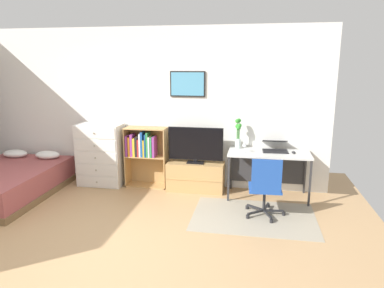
# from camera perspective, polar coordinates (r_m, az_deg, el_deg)

# --- Properties ---
(ground_plane) EXTENTS (7.20, 7.20, 0.00)m
(ground_plane) POSITION_cam_1_polar(r_m,az_deg,el_deg) (4.42, -16.31, -15.95)
(ground_plane) COLOR tan
(wall_back_with_posters) EXTENTS (6.12, 0.09, 2.70)m
(wall_back_with_posters) POSITION_cam_1_polar(r_m,az_deg,el_deg) (6.19, -7.04, 5.86)
(wall_back_with_posters) COLOR silver
(wall_back_with_posters) RESTS_ON ground_plane
(area_rug) EXTENTS (1.70, 1.20, 0.01)m
(area_rug) POSITION_cam_1_polar(r_m,az_deg,el_deg) (5.12, 9.93, -11.44)
(area_rug) COLOR #9E937F
(area_rug) RESTS_ON ground_plane
(bed) EXTENTS (1.49, 2.07, 0.57)m
(bed) POSITION_cam_1_polar(r_m,az_deg,el_deg) (6.47, -27.82, -5.46)
(bed) COLOR brown
(bed) RESTS_ON ground_plane
(dresser) EXTENTS (0.77, 0.46, 1.08)m
(dresser) POSITION_cam_1_polar(r_m,az_deg,el_deg) (6.37, -14.50, -1.69)
(dresser) COLOR white
(dresser) RESTS_ON ground_plane
(bookshelf) EXTENTS (0.71, 0.30, 1.04)m
(bookshelf) POSITION_cam_1_polar(r_m,az_deg,el_deg) (6.13, -7.73, -1.14)
(bookshelf) COLOR tan
(bookshelf) RESTS_ON ground_plane
(tv_stand) EXTENTS (0.95, 0.41, 0.48)m
(tv_stand) POSITION_cam_1_polar(r_m,az_deg,el_deg) (5.98, 0.60, -5.24)
(tv_stand) COLOR tan
(tv_stand) RESTS_ON ground_plane
(television) EXTENTS (0.91, 0.16, 0.60)m
(television) POSITION_cam_1_polar(r_m,az_deg,el_deg) (5.81, 0.58, -0.21)
(television) COLOR black
(television) RESTS_ON tv_stand
(desk) EXTENTS (1.27, 0.63, 0.74)m
(desk) POSITION_cam_1_polar(r_m,az_deg,el_deg) (5.77, 12.24, -2.36)
(desk) COLOR silver
(desk) RESTS_ON ground_plane
(office_chair) EXTENTS (0.56, 0.58, 0.86)m
(office_chair) POSITION_cam_1_polar(r_m,az_deg,el_deg) (4.97, 11.76, -6.65)
(office_chair) COLOR #232326
(office_chair) RESTS_ON ground_plane
(laptop) EXTENTS (0.41, 0.44, 0.17)m
(laptop) POSITION_cam_1_polar(r_m,az_deg,el_deg) (5.78, 13.24, -0.38)
(laptop) COLOR black
(laptop) RESTS_ON desk
(computer_mouse) EXTENTS (0.06, 0.10, 0.03)m
(computer_mouse) POSITION_cam_1_polar(r_m,az_deg,el_deg) (5.68, 16.08, -1.29)
(computer_mouse) COLOR #262628
(computer_mouse) RESTS_ON desk
(bamboo_vase) EXTENTS (0.11, 0.10, 0.49)m
(bamboo_vase) POSITION_cam_1_polar(r_m,az_deg,el_deg) (5.78, 7.46, 1.81)
(bamboo_vase) COLOR silver
(bamboo_vase) RESTS_ON desk
(wine_glass) EXTENTS (0.07, 0.07, 0.18)m
(wine_glass) POSITION_cam_1_polar(r_m,az_deg,el_deg) (5.53, 8.47, -0.03)
(wine_glass) COLOR silver
(wine_glass) RESTS_ON desk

